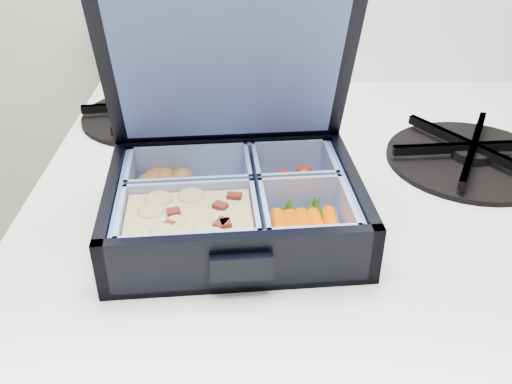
{
  "coord_description": "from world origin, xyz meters",
  "views": [
    {
      "loc": [
        0.53,
        1.11,
        1.24
      ],
      "look_at": [
        0.53,
        1.56,
        0.96
      ],
      "focal_mm": 40.0,
      "sensor_mm": 36.0,
      "label": 1
    }
  ],
  "objects": [
    {
      "name": "burner_grate_rear",
      "position": [
        0.39,
        1.79,
        0.94
      ],
      "size": [
        0.2,
        0.2,
        0.02
      ],
      "primitive_type": "cylinder",
      "rotation": [
        0.0,
        0.0,
        0.17
      ],
      "color": "black",
      "rests_on": "stove"
    },
    {
      "name": "fork",
      "position": [
        0.61,
        1.68,
        0.93
      ],
      "size": [
        0.06,
        0.17,
        0.01
      ],
      "primitive_type": null,
      "rotation": [
        0.0,
        0.0,
        -0.26
      ],
      "color": "silver",
      "rests_on": "stove"
    },
    {
      "name": "bento_box",
      "position": [
        0.51,
        1.55,
        0.95
      ],
      "size": [
        0.24,
        0.2,
        0.05
      ],
      "primitive_type": null,
      "rotation": [
        0.0,
        0.0,
        0.09
      ],
      "color": "black",
      "rests_on": "stove"
    },
    {
      "name": "burner_grate",
      "position": [
        0.77,
        1.67,
        0.94
      ],
      "size": [
        0.2,
        0.2,
        0.03
      ],
      "primitive_type": "cylinder",
      "rotation": [
        0.0,
        0.0,
        0.09
      ],
      "color": "black",
      "rests_on": "stove"
    }
  ]
}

